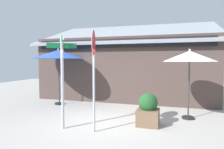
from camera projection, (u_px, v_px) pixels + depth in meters
The scene contains 7 objects.
ground_plane at pixel (105, 124), 7.16m from camera, with size 28.00×28.00×0.10m, color #ADA8A0.
cafe_building at pixel (129, 67), 12.30m from camera, with size 9.87×5.00×4.62m.
street_sign_post at pixel (62, 71), 6.39m from camera, with size 0.75×0.80×2.94m.
stop_sign at pixel (94, 61), 6.07m from camera, with size 0.22×0.78×3.07m.
patio_umbrella_royal_blue_left at pixel (58, 55), 9.98m from camera, with size 2.55×2.55×2.74m.
patio_umbrella_ivory_center at pixel (190, 57), 7.46m from camera, with size 1.93×1.93×2.58m.
sidewalk_planter at pixel (148, 110), 6.81m from camera, with size 0.71×0.71×1.08m.
Camera 1 is at (2.32, -6.64, 2.15)m, focal length 32.91 mm.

